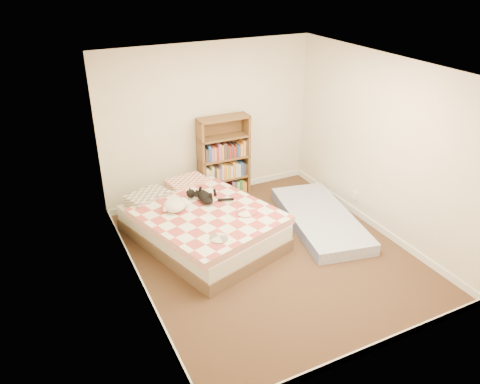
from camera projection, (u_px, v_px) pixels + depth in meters
name	position (u px, v px, depth m)	size (l,w,h in m)	color
room	(272.00, 174.00, 5.81)	(3.51, 4.01, 2.51)	#41271C
bed	(201.00, 223.00, 6.57)	(2.04, 2.46, 0.57)	brown
bookshelf	(224.00, 167.00, 7.64)	(0.83, 0.29, 1.38)	#5B2F1F
floor_mattress	(320.00, 219.00, 7.01)	(0.89, 1.97, 0.18)	#6E79B7
black_cat	(204.00, 196.00, 6.61)	(0.41, 0.68, 0.16)	black
white_dog	(175.00, 205.00, 6.34)	(0.42, 0.43, 0.16)	white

